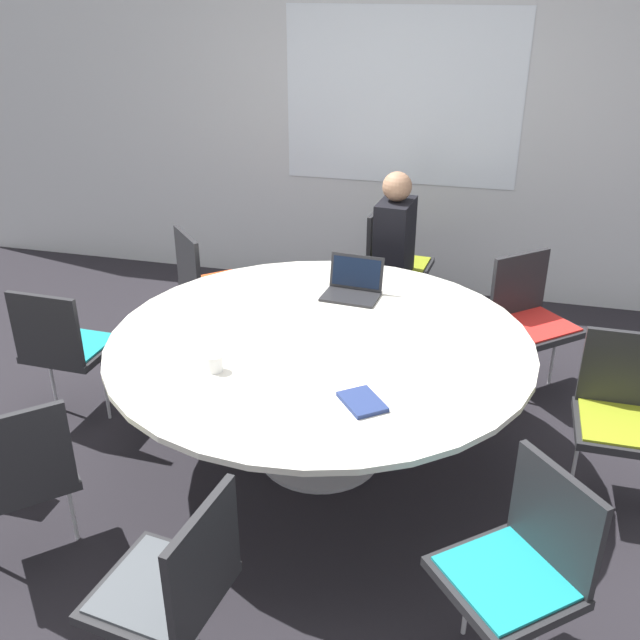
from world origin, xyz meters
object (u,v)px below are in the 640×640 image
object	(u,v)px
laptop	(353,286)
chair_5	(522,561)
chair_7	(530,313)
spiral_notebook	(362,402)
chair_0	(392,257)
coffee_cup	(215,363)
chair_3	(19,469)
chair_6	(623,408)
person_0	(397,244)
chair_4	(174,582)
chair_2	(64,343)
chair_1	(208,279)

from	to	relation	value
laptop	chair_5	bearing A→B (deg)	-54.63
chair_7	spiral_notebook	bearing A→B (deg)	23.42
chair_7	spiral_notebook	world-z (taller)	chair_7
chair_0	coffee_cup	size ratio (longest dim) A/B	10.62
chair_3	coffee_cup	bearing A→B (deg)	1.01
chair_5	chair_6	world-z (taller)	same
chair_3	laptop	size ratio (longest dim) A/B	2.59
laptop	person_0	bearing A→B (deg)	89.11
chair_7	chair_4	bearing A→B (deg)	22.85
spiral_notebook	chair_2	bearing A→B (deg)	163.91
laptop	chair_2	bearing A→B (deg)	-154.13
chair_5	coffee_cup	xyz separation A→B (m)	(-1.41, 0.64, 0.26)
chair_6	chair_7	xyz separation A→B (m)	(-0.43, 0.99, 0.00)
chair_3	chair_6	distance (m)	2.77
coffee_cup	laptop	bearing A→B (deg)	66.85
chair_4	chair_5	distance (m)	1.22
chair_0	laptop	bearing A→B (deg)	3.17
chair_5	chair_6	xyz separation A→B (m)	(0.47, 1.14, 0.00)
chair_5	chair_2	bearing A→B (deg)	26.36
laptop	coffee_cup	size ratio (longest dim) A/B	4.10
chair_3	coffee_cup	distance (m)	0.94
chair_4	coffee_cup	bearing A→B (deg)	21.49
chair_0	laptop	xyz separation A→B (m)	(-0.03, -1.22, 0.27)
chair_1	laptop	bearing A→B (deg)	23.93
chair_1	chair_0	bearing A→B (deg)	79.99
laptop	coffee_cup	bearing A→B (deg)	-108.40
chair_2	chair_4	distance (m)	2.00
chair_6	laptop	size ratio (longest dim) A/B	2.59
chair_0	chair_2	distance (m)	2.40
chair_7	chair_1	bearing A→B (deg)	-41.88
chair_2	chair_7	bearing A→B (deg)	24.41
chair_4	chair_2	bearing A→B (deg)	50.52
chair_2	chair_3	distance (m)	1.16
chair_2	chair_6	world-z (taller)	same
chair_3	laptop	bearing A→B (deg)	13.02
chair_2	chair_5	bearing A→B (deg)	-21.17
chair_0	chair_6	world-z (taller)	same
chair_1	person_0	size ratio (longest dim) A/B	0.71
chair_5	chair_7	xyz separation A→B (m)	(0.04, 2.13, 0.00)
laptop	spiral_notebook	size ratio (longest dim) A/B	1.29
chair_3	chair_4	xyz separation A→B (m)	(0.90, -0.40, 0.00)
chair_1	coffee_cup	bearing A→B (deg)	-18.51
person_0	coffee_cup	size ratio (longest dim) A/B	14.92
chair_6	laptop	xyz separation A→B (m)	(-1.45, 0.51, 0.27)
laptop	spiral_notebook	world-z (taller)	laptop
chair_2	chair_5	size ratio (longest dim) A/B	1.00
chair_6	chair_5	bearing A→B (deg)	68.18
chair_0	laptop	distance (m)	1.25
laptop	spiral_notebook	distance (m)	1.16
chair_6	laptop	world-z (taller)	laptop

